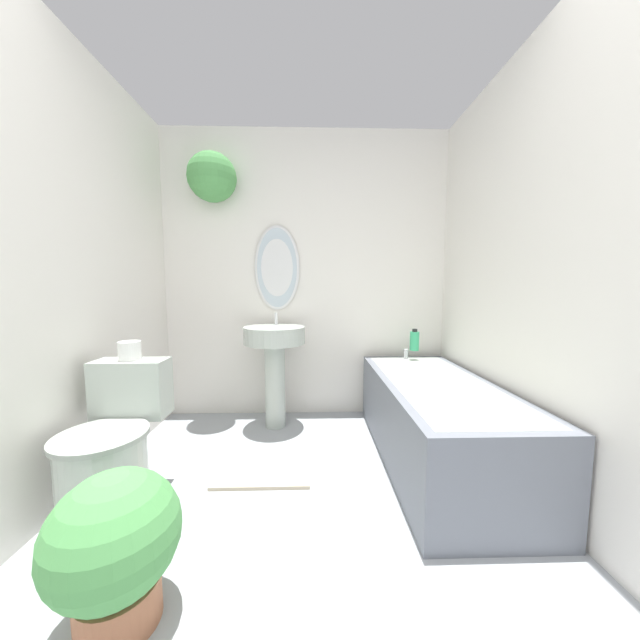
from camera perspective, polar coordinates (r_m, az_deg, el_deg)
The scene contains 10 objects.
wall_back at distance 2.77m, azimuth -4.67°, elevation 9.99°, with size 2.49×0.38×2.40m.
wall_left at distance 1.98m, azimuth -41.42°, elevation 7.39°, with size 0.06×2.57×2.40m.
wall_right at distance 1.93m, azimuth 36.26°, elevation 7.79°, with size 0.06×2.57×2.40m.
toilet at distance 1.96m, azimuth -33.07°, elevation -19.15°, with size 0.40×0.55×0.71m.
pedestal_sink at distance 2.54m, azimuth -8.06°, elevation -5.88°, with size 0.47×0.47×0.90m.
bathtub at distance 2.25m, azimuth 19.82°, elevation -16.17°, with size 0.67×1.52×0.59m.
shampoo_bottle at distance 2.72m, azimuth 16.45°, elevation -3.52°, with size 0.07×0.07×0.18m.
potted_plant at distance 1.41m, azimuth -32.58°, elevation -30.46°, with size 0.40×0.40×0.51m.
bath_mat at distance 2.16m, azimuth -9.88°, elevation -24.57°, with size 0.55×0.39×0.02m.
toilet_paper_roll at distance 1.99m, azimuth -30.74°, elevation -4.72°, with size 0.11×0.11×0.10m.
Camera 1 is at (0.04, -0.30, 1.09)m, focal length 18.00 mm.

